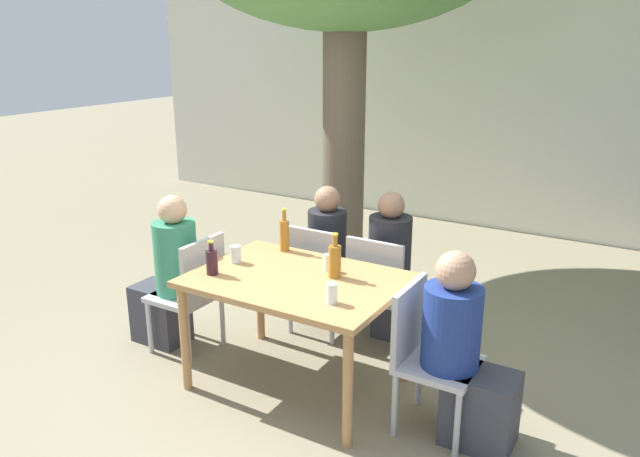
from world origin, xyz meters
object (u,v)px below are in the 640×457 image
dining_table_front (297,290)px  patio_chair_0 (193,289)px  person_seated_3 (394,275)px  drinking_glass_0 (328,263)px  patio_chair_1 (426,350)px  amber_bottle_1 (335,260)px  wine_bottle_2 (212,261)px  patio_chair_3 (380,287)px  person_seated_0 (169,280)px  person_seated_2 (333,263)px  drinking_glass_1 (236,254)px  drinking_glass_2 (332,293)px  patio_chair_2 (318,274)px  person_seated_1 (465,359)px  amber_bottle_0 (284,234)px

dining_table_front → patio_chair_0: 0.92m
person_seated_3 → drinking_glass_0: 0.82m
patio_chair_1 → amber_bottle_1: amber_bottle_1 is taller
dining_table_front → patio_chair_0: patio_chair_0 is taller
person_seated_3 → wine_bottle_2: size_ratio=5.21×
patio_chair_3 → person_seated_0: 1.58m
person_seated_0 → wine_bottle_2: bearing=70.1°
patio_chair_3 → person_seated_2: bearing=-24.2°
patio_chair_1 → drinking_glass_1: 1.45m
dining_table_front → patio_chair_0: size_ratio=1.49×
amber_bottle_1 → drinking_glass_0: amber_bottle_1 is taller
patio_chair_0 → drinking_glass_2: (1.30, -0.23, 0.33)m
patio_chair_3 → wine_bottle_2: (-0.77, -0.94, 0.36)m
patio_chair_1 → patio_chair_2: size_ratio=1.00×
person_seated_3 → drinking_glass_0: person_seated_3 is taller
dining_table_front → patio_chair_0: bearing=180.0°
patio_chair_0 → dining_table_front: bearing=90.0°
wine_bottle_2 → drinking_glass_1: 0.25m
patio_chair_0 → drinking_glass_2: 1.36m
person_seated_1 → amber_bottle_1: bearing=81.9°
amber_bottle_0 → wine_bottle_2: bearing=-103.8°
person_seated_3 → person_seated_1: bearing=132.5°
person_seated_0 → person_seated_2: bearing=137.6°
person_seated_1 → drinking_glass_0: size_ratio=9.98×
patio_chair_1 → amber_bottle_1: 0.80m
drinking_glass_1 → drinking_glass_0: bearing=16.7°
person_seated_0 → person_seated_2: size_ratio=1.01×
amber_bottle_0 → person_seated_3: bearing=42.0°
person_seated_1 → drinking_glass_1: size_ratio=9.60×
patio_chair_3 → patio_chair_0: bearing=31.4°
amber_bottle_0 → drinking_glass_0: amber_bottle_0 is taller
person_seated_2 → patio_chair_1: bearing=140.8°
patio_chair_1 → drinking_glass_1: same height
person_seated_0 → dining_table_front: bearing=90.0°
person_seated_3 → patio_chair_1: bearing=123.7°
person_seated_2 → person_seated_3: (0.53, -0.00, 0.01)m
patio_chair_1 → drinking_glass_2: bearing=114.7°
drinking_glass_0 → person_seated_2: bearing=117.4°
patio_chair_1 → person_seated_0: bearing=90.0°
patio_chair_2 → drinking_glass_1: size_ratio=7.52×
patio_chair_0 → patio_chair_2: 0.95m
patio_chair_3 → person_seated_1: size_ratio=0.78×
person_seated_2 → drinking_glass_1: 1.02m
person_seated_1 → patio_chair_3: bearing=50.7°
patio_chair_2 → wine_bottle_2: bearing=75.8°
dining_table_front → amber_bottle_1: 0.32m
drinking_glass_1 → amber_bottle_1: bearing=8.8°
patio_chair_3 → person_seated_1: 1.13m
person_seated_0 → person_seated_3: 1.70m
dining_table_front → drinking_glass_2: drinking_glass_2 is taller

